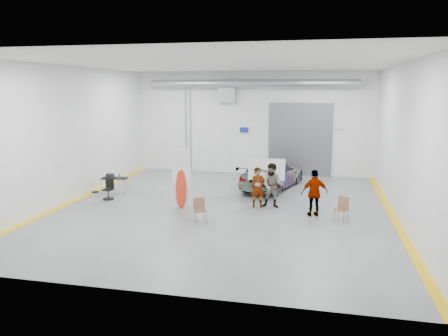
% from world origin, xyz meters
% --- Properties ---
extents(ground, '(16.00, 16.00, 0.00)m').
position_xyz_m(ground, '(0.00, 0.00, 0.00)').
color(ground, slate).
rests_on(ground, ground).
extents(room_shell, '(14.02, 16.18, 6.01)m').
position_xyz_m(room_shell, '(0.24, 2.22, 4.08)').
color(room_shell, silver).
rests_on(room_shell, ground).
extents(sedan_car, '(3.27, 5.31, 1.43)m').
position_xyz_m(sedan_car, '(1.59, 4.31, 0.72)').
color(sedan_car, silver).
rests_on(sedan_car, ground).
extents(person_a, '(0.72, 0.56, 1.73)m').
position_xyz_m(person_a, '(1.41, 0.49, 0.87)').
color(person_a, '#835F47').
rests_on(person_a, ground).
extents(person_b, '(0.95, 0.73, 1.92)m').
position_xyz_m(person_b, '(2.03, 0.59, 0.96)').
color(person_b, slate).
rests_on(person_b, ground).
extents(person_c, '(1.18, 0.78, 1.88)m').
position_xyz_m(person_c, '(3.78, -0.32, 0.94)').
color(person_c, '#A35636').
rests_on(person_c, ground).
extents(surfboard_display, '(0.76, 0.31, 2.70)m').
position_xyz_m(surfboard_display, '(-1.76, -0.40, 1.10)').
color(surfboard_display, white).
rests_on(surfboard_display, ground).
extents(folding_chair_near, '(0.59, 0.64, 0.93)m').
position_xyz_m(folding_chair_near, '(-0.41, -2.14, 0.29)').
color(folding_chair_near, brown).
rests_on(folding_chair_near, ground).
extents(folding_chair_far, '(0.58, 0.62, 0.93)m').
position_xyz_m(folding_chair_far, '(4.80, -0.82, 0.29)').
color(folding_chair_far, brown).
rests_on(folding_chair_far, ground).
extents(shop_stool, '(0.33, 0.33, 0.64)m').
position_xyz_m(shop_stool, '(-5.49, -0.78, 0.32)').
color(shop_stool, black).
rests_on(shop_stool, ground).
extents(work_table, '(1.30, 0.80, 0.99)m').
position_xyz_m(work_table, '(-5.79, 1.53, 0.76)').
color(work_table, gray).
rests_on(work_table, ground).
extents(office_chair, '(0.50, 0.50, 0.95)m').
position_xyz_m(office_chair, '(-5.46, 0.38, 0.42)').
color(office_chair, black).
rests_on(office_chair, ground).
extents(trunk_lid, '(1.67, 1.02, 0.04)m').
position_xyz_m(trunk_lid, '(1.59, 2.08, 1.45)').
color(trunk_lid, silver).
rests_on(trunk_lid, sedan_car).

